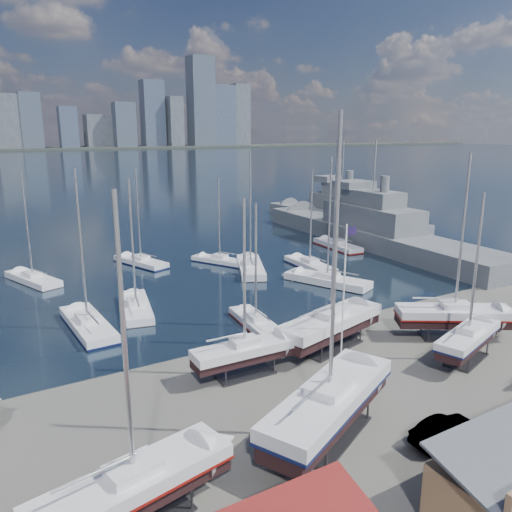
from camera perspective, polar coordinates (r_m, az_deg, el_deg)
ground at (r=38.36m, az=10.52°, el=-13.93°), size 1400.00×1400.00×0.00m
water at (r=336.50m, az=-26.97°, el=9.37°), size 1400.00×600.00×0.40m
sailboat_cradle_1 at (r=25.75m, az=-13.76°, el=-24.15°), size 9.99×4.54×15.62m
sailboat_cradle_2 at (r=37.83m, az=-1.29°, el=-10.82°), size 8.13×2.49×13.37m
sailboat_cradle_3 at (r=31.06m, az=8.39°, el=-16.27°), size 12.12×8.09×18.91m
sailboat_cradle_4 at (r=42.80m, az=8.56°, el=-7.65°), size 11.17×5.50×17.45m
sailboat_cradle_5 at (r=43.49m, az=23.09°, el=-8.60°), size 8.53×4.58×13.48m
sailboat_cradle_6 at (r=47.70m, az=21.72°, el=-6.32°), size 9.98×7.67×16.17m
sailboat_moored_2 at (r=66.57m, az=-24.12°, el=-2.53°), size 5.66×9.73×14.19m
sailboat_moored_3 at (r=49.21m, az=-18.64°, el=-7.64°), size 3.32×10.46×15.47m
sailboat_moored_4 at (r=52.60m, az=-13.52°, el=-5.86°), size 4.55×9.74×14.18m
sailboat_moored_5 at (r=70.62m, az=-13.02°, el=-0.77°), size 5.44×9.57×13.80m
sailboat_moored_6 at (r=47.41m, az=-0.02°, el=-7.70°), size 3.15×8.39×12.24m
sailboat_moored_7 at (r=65.91m, az=-0.64°, el=-1.44°), size 7.33×11.14×16.40m
sailboat_moored_8 at (r=69.83m, az=-4.16°, el=-0.61°), size 6.02×8.50×12.53m
sailboat_moored_9 at (r=60.70m, az=8.14°, el=-2.94°), size 6.90×10.82×15.88m
sailboat_moored_10 at (r=67.67m, az=6.17°, el=-1.13°), size 3.14×9.50×14.01m
sailboat_moored_11 at (r=79.83m, az=9.27°, el=1.09°), size 3.41×10.01×14.73m
naval_ship_east at (r=83.61m, az=12.96°, el=2.45°), size 11.12×51.68×18.62m
naval_ship_west at (r=102.03m, az=9.63°, el=4.63°), size 9.74×39.70×17.54m
car_b at (r=32.93m, az=20.89°, el=-18.19°), size 4.64×1.68×1.52m
flagpole at (r=38.54m, az=10.11°, el=-3.44°), size 1.00×0.12×11.22m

